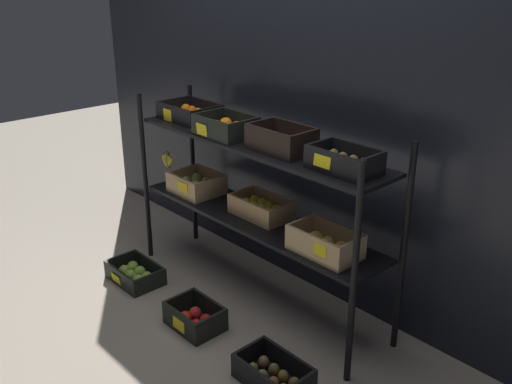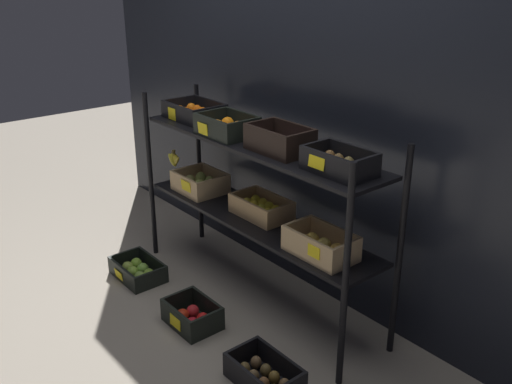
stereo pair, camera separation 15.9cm
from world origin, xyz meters
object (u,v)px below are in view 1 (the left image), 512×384
Objects in this scene: display_rack at (254,178)px; crate_ground_kiwi at (273,376)px; crate_ground_apple_red at (195,318)px; crate_ground_apple_green at (135,274)px.

crate_ground_kiwi is (0.64, -0.47, -0.70)m from display_rack.
crate_ground_kiwi is at bearing -36.14° from display_rack.
crate_ground_apple_red reaches higher than crate_ground_kiwi.
display_rack reaches higher than crate_ground_kiwi.
crate_ground_apple_green is 0.65m from crate_ground_apple_red.
crate_ground_kiwi is at bearing -1.25° from crate_ground_apple_green.
display_rack is 1.03m from crate_ground_apple_green.
crate_ground_apple_red is (0.02, -0.46, -0.69)m from display_rack.
crate_ground_kiwi is (0.62, -0.01, -0.00)m from crate_ground_apple_red.
crate_ground_apple_green is at bearing 178.28° from crate_ground_apple_red.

